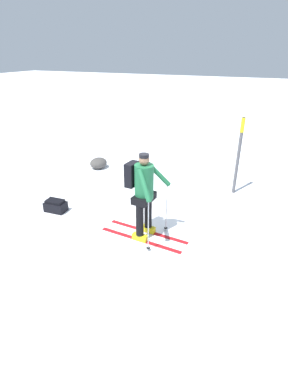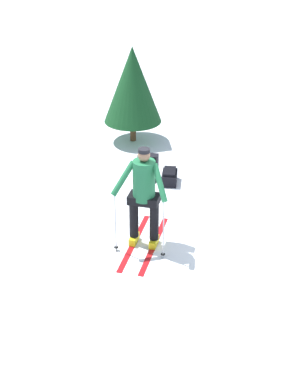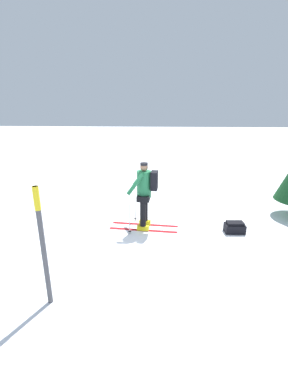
{
  "view_description": "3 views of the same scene",
  "coord_description": "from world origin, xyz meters",
  "px_view_note": "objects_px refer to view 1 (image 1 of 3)",
  "views": [
    {
      "loc": [
        5.37,
        2.38,
        3.39
      ],
      "look_at": [
        0.76,
        0.3,
        0.98
      ],
      "focal_mm": 28.0,
      "sensor_mm": 36.0,
      "label": 1
    },
    {
      "loc": [
        -0.58,
        7.61,
        4.96
      ],
      "look_at": [
        0.76,
        0.3,
        0.98
      ],
      "focal_mm": 50.0,
      "sensor_mm": 36.0,
      "label": 2
    },
    {
      "loc": [
        -5.33,
        -0.15,
        2.97
      ],
      "look_at": [
        0.76,
        0.3,
        0.98
      ],
      "focal_mm": 24.0,
      "sensor_mm": 36.0,
      "label": 3
    }
  ],
  "objects_px": {
    "skier": "(143,191)",
    "rock_boulder": "(98,163)",
    "trail_marker": "(239,151)",
    "dropped_backpack": "(56,206)"
  },
  "relations": [
    {
      "from": "rock_boulder",
      "to": "dropped_backpack",
      "type": "bearing_deg",
      "value": 12.09
    },
    {
      "from": "trail_marker",
      "to": "rock_boulder",
      "type": "distance_m",
      "value": 4.3
    },
    {
      "from": "dropped_backpack",
      "to": "trail_marker",
      "type": "relative_size",
      "value": 0.26
    },
    {
      "from": "dropped_backpack",
      "to": "rock_boulder",
      "type": "relative_size",
      "value": 0.85
    },
    {
      "from": "skier",
      "to": "trail_marker",
      "type": "xyz_separation_m",
      "value": [
        -2.82,
        1.32,
        0.13
      ]
    },
    {
      "from": "trail_marker",
      "to": "dropped_backpack",
      "type": "bearing_deg",
      "value": -52.87
    },
    {
      "from": "skier",
      "to": "dropped_backpack",
      "type": "distance_m",
      "value": 2.43
    },
    {
      "from": "skier",
      "to": "rock_boulder",
      "type": "distance_m",
      "value": 4.18
    },
    {
      "from": "dropped_backpack",
      "to": "rock_boulder",
      "type": "height_order",
      "value": "rock_boulder"
    },
    {
      "from": "skier",
      "to": "rock_boulder",
      "type": "bearing_deg",
      "value": -135.47
    }
  ]
}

